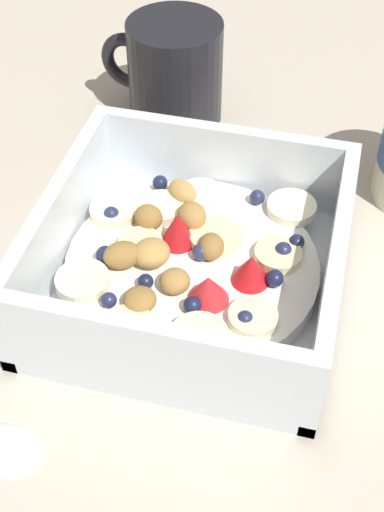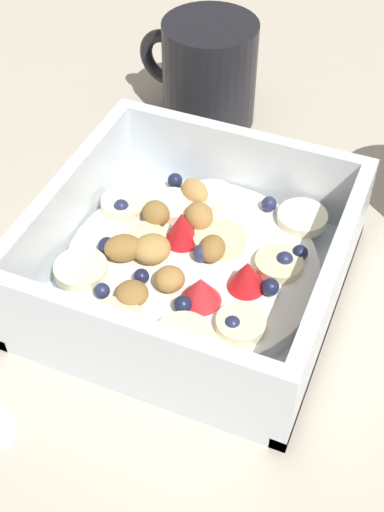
{
  "view_description": "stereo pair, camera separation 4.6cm",
  "coord_description": "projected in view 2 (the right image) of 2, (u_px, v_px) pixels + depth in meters",
  "views": [
    {
      "loc": [
        0.3,
        0.07,
        0.36
      ],
      "look_at": [
        -0.01,
        -0.01,
        0.03
      ],
      "focal_mm": 48.81,
      "sensor_mm": 36.0,
      "label": 1
    },
    {
      "loc": [
        0.29,
        0.11,
        0.36
      ],
      "look_at": [
        -0.01,
        -0.01,
        0.03
      ],
      "focal_mm": 48.81,
      "sensor_mm": 36.0,
      "label": 2
    }
  ],
  "objects": [
    {
      "name": "coffee_mug",
      "position": [
        207.0,
        72.0,
        0.59
      ],
      "size": [
        0.08,
        0.11,
        0.09
      ],
      "color": "black",
      "rests_on": "ground"
    },
    {
      "name": "ground_plane",
      "position": [
        203.0,
        298.0,
        0.47
      ],
      "size": [
        2.4,
        2.4,
        0.0
      ],
      "primitive_type": "plane",
      "color": "beige"
    },
    {
      "name": "fruit_bowl",
      "position": [
        191.0,
        264.0,
        0.47
      ],
      "size": [
        0.19,
        0.19,
        0.07
      ],
      "color": "white",
      "rests_on": "ground"
    }
  ]
}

